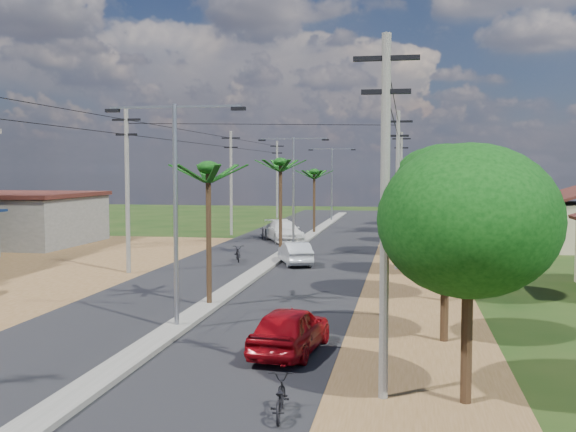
# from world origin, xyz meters

# --- Properties ---
(ground) EXTENTS (160.00, 160.00, 0.00)m
(ground) POSITION_xyz_m (0.00, 0.00, 0.00)
(ground) COLOR black
(ground) RESTS_ON ground
(road) EXTENTS (12.00, 110.00, 0.04)m
(road) POSITION_xyz_m (0.00, 15.00, 0.02)
(road) COLOR black
(road) RESTS_ON ground
(median) EXTENTS (1.00, 90.00, 0.18)m
(median) POSITION_xyz_m (0.00, 18.00, 0.09)
(median) COLOR #605E56
(median) RESTS_ON ground
(dirt_shoulder_east) EXTENTS (5.00, 90.00, 0.03)m
(dirt_shoulder_east) POSITION_xyz_m (8.50, 15.00, 0.01)
(dirt_shoulder_east) COLOR brown
(dirt_shoulder_east) RESTS_ON ground
(low_shed) EXTENTS (10.40, 10.40, 3.95)m
(low_shed) POSITION_xyz_m (-21.00, 24.00, 1.97)
(low_shed) COLOR #605E56
(low_shed) RESTS_ON ground
(tree_east_a) EXTENTS (4.40, 4.40, 6.37)m
(tree_east_a) POSITION_xyz_m (9.50, -6.00, 4.49)
(tree_east_a) COLOR black
(tree_east_a) RESTS_ON ground
(tree_east_b) EXTENTS (4.00, 4.00, 5.83)m
(tree_east_b) POSITION_xyz_m (9.30, 0.00, 4.11)
(tree_east_b) COLOR black
(tree_east_b) RESTS_ON ground
(tree_east_c) EXTENTS (4.60, 4.60, 6.83)m
(tree_east_c) POSITION_xyz_m (9.70, 7.00, 4.86)
(tree_east_c) COLOR black
(tree_east_c) RESTS_ON ground
(tree_east_d) EXTENTS (4.20, 4.20, 6.13)m
(tree_east_d) POSITION_xyz_m (9.40, 14.00, 4.34)
(tree_east_d) COLOR black
(tree_east_d) RESTS_ON ground
(tree_east_e) EXTENTS (4.80, 4.80, 7.14)m
(tree_east_e) POSITION_xyz_m (9.60, 22.00, 5.09)
(tree_east_e) COLOR black
(tree_east_e) RESTS_ON ground
(tree_east_f) EXTENTS (3.80, 3.80, 5.52)m
(tree_east_f) POSITION_xyz_m (9.20, 30.00, 3.89)
(tree_east_f) COLOR black
(tree_east_f) RESTS_ON ground
(tree_east_g) EXTENTS (5.00, 5.00, 7.38)m
(tree_east_g) POSITION_xyz_m (9.80, 38.00, 5.24)
(tree_east_g) COLOR black
(tree_east_g) RESTS_ON ground
(tree_east_h) EXTENTS (4.40, 4.40, 6.52)m
(tree_east_h) POSITION_xyz_m (9.50, 46.00, 4.64)
(tree_east_h) COLOR black
(tree_east_h) RESTS_ON ground
(palm_median_near) EXTENTS (2.00, 2.00, 6.15)m
(palm_median_near) POSITION_xyz_m (0.00, 4.00, 5.54)
(palm_median_near) COLOR black
(palm_median_near) RESTS_ON ground
(palm_median_mid) EXTENTS (2.00, 2.00, 6.55)m
(palm_median_mid) POSITION_xyz_m (0.00, 20.00, 5.90)
(palm_median_mid) COLOR black
(palm_median_mid) RESTS_ON ground
(palm_median_far) EXTENTS (2.00, 2.00, 5.85)m
(palm_median_far) POSITION_xyz_m (0.00, 36.00, 5.26)
(palm_median_far) COLOR black
(palm_median_far) RESTS_ON ground
(streetlight_near) EXTENTS (5.10, 0.18, 8.00)m
(streetlight_near) POSITION_xyz_m (0.00, 0.00, 4.79)
(streetlight_near) COLOR gray
(streetlight_near) RESTS_ON ground
(streetlight_mid) EXTENTS (5.10, 0.18, 8.00)m
(streetlight_mid) POSITION_xyz_m (0.00, 25.00, 4.79)
(streetlight_mid) COLOR gray
(streetlight_mid) RESTS_ON ground
(streetlight_far) EXTENTS (5.10, 0.18, 8.00)m
(streetlight_far) POSITION_xyz_m (0.00, 50.00, 4.79)
(streetlight_far) COLOR gray
(streetlight_far) RESTS_ON ground
(utility_pole_w_b) EXTENTS (1.60, 0.24, 9.00)m
(utility_pole_w_b) POSITION_xyz_m (-7.00, 12.00, 4.76)
(utility_pole_w_b) COLOR #605E56
(utility_pole_w_b) RESTS_ON ground
(utility_pole_w_c) EXTENTS (1.60, 0.24, 9.00)m
(utility_pole_w_c) POSITION_xyz_m (-7.00, 34.00, 4.76)
(utility_pole_w_c) COLOR #605E56
(utility_pole_w_c) RESTS_ON ground
(utility_pole_w_d) EXTENTS (1.60, 0.24, 9.00)m
(utility_pole_w_d) POSITION_xyz_m (-7.00, 55.00, 4.76)
(utility_pole_w_d) COLOR #605E56
(utility_pole_w_d) RESTS_ON ground
(utility_pole_e_a) EXTENTS (1.60, 0.24, 9.00)m
(utility_pole_e_a) POSITION_xyz_m (7.50, -6.00, 4.76)
(utility_pole_e_a) COLOR #605E56
(utility_pole_e_a) RESTS_ON ground
(utility_pole_e_b) EXTENTS (1.60, 0.24, 9.00)m
(utility_pole_e_b) POSITION_xyz_m (7.50, 16.00, 4.76)
(utility_pole_e_b) COLOR #605E56
(utility_pole_e_b) RESTS_ON ground
(utility_pole_e_c) EXTENTS (1.60, 0.24, 9.00)m
(utility_pole_e_c) POSITION_xyz_m (7.50, 38.00, 4.76)
(utility_pole_e_c) COLOR #605E56
(utility_pole_e_c) RESTS_ON ground
(car_red_near) EXTENTS (2.25, 4.52, 1.48)m
(car_red_near) POSITION_xyz_m (4.52, -2.38, 0.74)
(car_red_near) COLOR maroon
(car_red_near) RESTS_ON ground
(car_silver_mid) EXTENTS (2.79, 4.38, 1.36)m
(car_silver_mid) POSITION_xyz_m (1.50, 16.75, 0.68)
(car_silver_mid) COLOR #A3A7AB
(car_silver_mid) RESTS_ON ground
(car_white_far) EXTENTS (4.34, 6.01, 1.62)m
(car_white_far) POSITION_xyz_m (-1.50, 29.33, 0.81)
(car_white_far) COLOR silver
(car_white_far) RESTS_ON ground
(moto_rider_east) EXTENTS (0.79, 1.77, 0.90)m
(moto_rider_east) POSITION_xyz_m (5.20, -7.73, 0.45)
(moto_rider_east) COLOR black
(moto_rider_east) RESTS_ON ground
(moto_rider_west_a) EXTENTS (1.25, 2.08, 1.03)m
(moto_rider_west_a) POSITION_xyz_m (-2.21, 17.51, 0.52)
(moto_rider_west_a) COLOR black
(moto_rider_west_a) RESTS_ON ground
(moto_rider_west_b) EXTENTS (0.93, 1.75, 1.01)m
(moto_rider_west_b) POSITION_xyz_m (-3.36, 30.12, 0.51)
(moto_rider_west_b) COLOR black
(moto_rider_west_b) RESTS_ON ground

